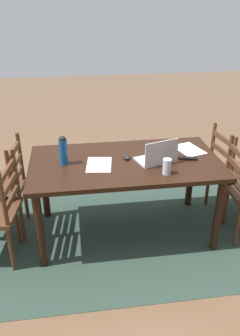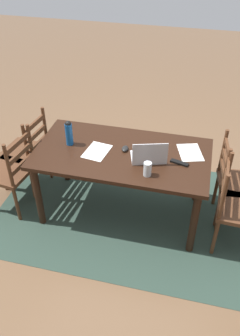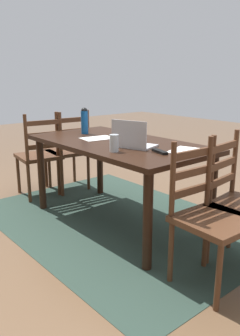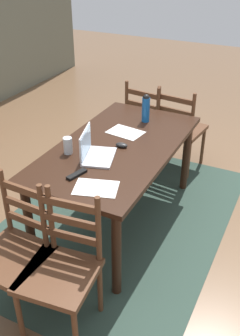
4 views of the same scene
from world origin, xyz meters
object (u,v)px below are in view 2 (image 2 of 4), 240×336
object	(u,v)px
dining_table	(122,160)
laptop	(149,156)
chair_right_near	(27,152)
chair_right_far	(11,171)
drinking_glass	(147,169)
water_bottle	(69,132)
computer_mouse	(125,149)
chair_left_near	(237,183)
tv_remote	(179,163)
chair_left_far	(238,207)

from	to	relation	value
dining_table	laptop	distance (m)	0.32
chair_right_near	laptop	xyz separation A→B (m)	(-1.40, 0.25, 0.36)
chair_right_far	drinking_glass	bearing A→B (deg)	176.01
chair_right_far	water_bottle	distance (m)	0.77
water_bottle	computer_mouse	xyz separation A→B (m)	(-0.55, -0.03, -0.12)
chair_left_near	tv_remote	world-z (taller)	chair_left_near
chair_left_far	drinking_glass	xyz separation A→B (m)	(0.83, 0.11, 0.37)
chair_left_far	laptop	size ratio (longest dim) A/B	2.56
chair_left_near	chair_right_far	world-z (taller)	same
chair_right_near	chair_left_near	bearing A→B (deg)	-179.99
laptop	water_bottle	world-z (taller)	water_bottle
chair_right_near	water_bottle	world-z (taller)	water_bottle
computer_mouse	chair_right_far	bearing A→B (deg)	7.86
chair_right_near	computer_mouse	xyz separation A→B (m)	(-1.15, 0.13, 0.32)
dining_table	laptop	xyz separation A→B (m)	(-0.27, 0.07, 0.15)
water_bottle	drinking_glass	size ratio (longest dim) A/B	1.95
tv_remote	drinking_glass	bearing A→B (deg)	-32.30
dining_table	chair_right_far	xyz separation A→B (m)	(1.13, 0.19, -0.21)
chair_right_near	laptop	distance (m)	1.47
chair_right_near	chair_left_far	bearing A→B (deg)	171.13
chair_left_near	chair_right_far	bearing A→B (deg)	9.06
chair_left_near	drinking_glass	bearing A→B (deg)	28.93
chair_left_near	chair_left_far	world-z (taller)	same
dining_table	chair_right_far	world-z (taller)	chair_right_far
chair_right_near	laptop	world-z (taller)	laptop
chair_right_near	chair_left_near	distance (m)	2.26
dining_table	computer_mouse	bearing A→B (deg)	-113.16
dining_table	computer_mouse	xyz separation A→B (m)	(-0.02, -0.04, 0.11)
chair_left_near	drinking_glass	world-z (taller)	chair_left_near
laptop	chair_left_far	bearing A→B (deg)	173.01
dining_table	tv_remote	xyz separation A→B (m)	(-0.55, 0.05, 0.10)
chair_right_near	tv_remote	distance (m)	1.73
chair_right_near	water_bottle	xyz separation A→B (m)	(-0.60, 0.16, 0.44)
dining_table	chair_right_near	distance (m)	1.16
tv_remote	laptop	bearing A→B (deg)	-70.07
chair_right_near	water_bottle	bearing A→B (deg)	165.23
chair_right_near	computer_mouse	distance (m)	1.20
tv_remote	chair_left_near	bearing A→B (deg)	126.41
dining_table	tv_remote	distance (m)	0.57
chair_right_far	laptop	world-z (taller)	laptop
chair_left_near	chair_left_far	xyz separation A→B (m)	(0.00, 0.35, 0.00)
dining_table	chair_right_far	bearing A→B (deg)	9.32
chair_right_far	chair_right_near	bearing A→B (deg)	-90.01
dining_table	computer_mouse	distance (m)	0.12
dining_table	drinking_glass	xyz separation A→B (m)	(-0.30, 0.29, 0.16)
chair_left_near	chair_right_near	bearing A→B (deg)	0.01
tv_remote	dining_table	bearing A→B (deg)	-79.94
laptop	drinking_glass	size ratio (longest dim) A/B	2.80
chair_right_far	tv_remote	xyz separation A→B (m)	(-1.69, -0.14, 0.31)
computer_mouse	drinking_glass	bearing A→B (deg)	126.67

